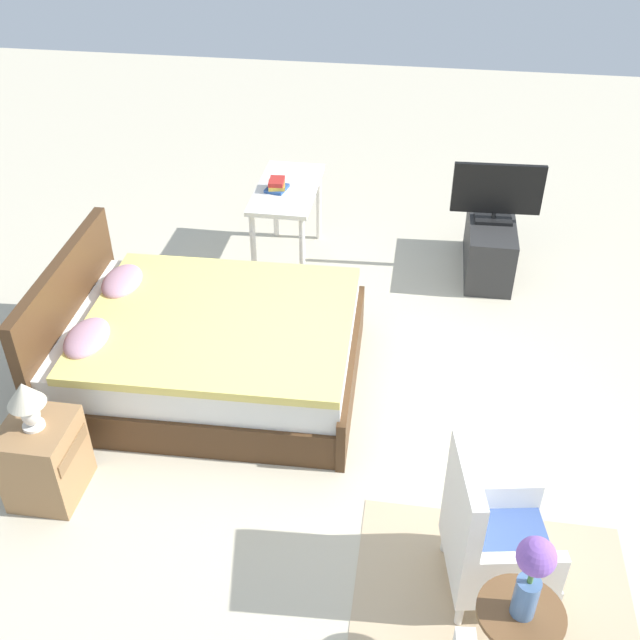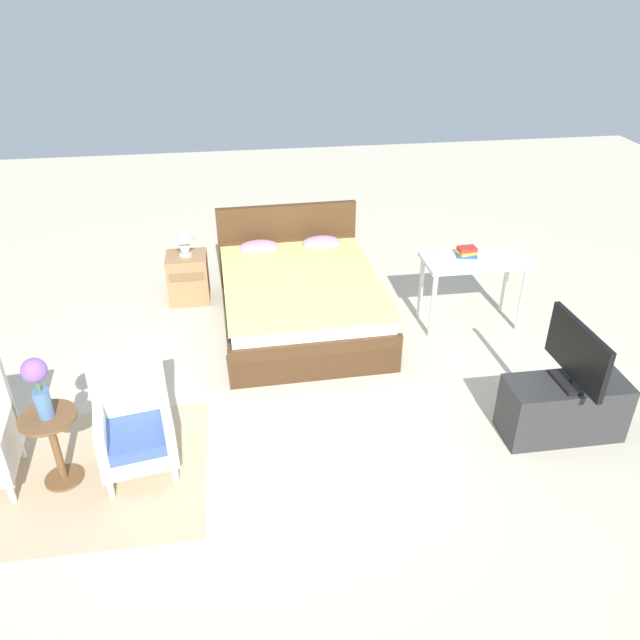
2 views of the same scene
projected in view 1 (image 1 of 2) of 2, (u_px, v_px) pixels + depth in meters
The scene contains 11 objects.
ground_plane at pixel (360, 417), 5.23m from camera, with size 16.00×16.00×0.00m, color beige.
bed at pixel (204, 348), 5.37m from camera, with size 1.65×2.14×0.96m.
armchair_by_window_right at pixel (490, 540), 3.92m from camera, with size 0.63×0.63×0.92m.
side_table at pixel (514, 640), 3.46m from camera, with size 0.40×0.40×0.61m.
flower_vase at pixel (532, 571), 3.16m from camera, with size 0.17×0.17×0.48m.
nightstand at pixel (44, 459), 4.53m from camera, with size 0.44×0.41×0.55m.
table_lamp at pixel (26, 399), 4.24m from camera, with size 0.22×0.22×0.33m.
tv_stand at pixel (489, 245), 6.66m from camera, with size 0.96×0.40×0.50m.
tv_flatscreen at pixel (497, 192), 6.36m from camera, with size 0.21×0.77×0.52m.
vanity_desk at pixel (287, 199), 6.55m from camera, with size 1.04×0.52×0.75m.
book_stack at pixel (277, 185), 6.41m from camera, with size 0.23×0.20×0.10m.
Camera 1 is at (-3.84, -0.29, 3.61)m, focal length 42.00 mm.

